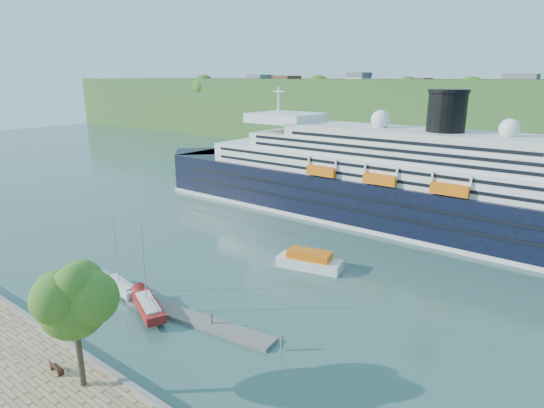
{
  "coord_description": "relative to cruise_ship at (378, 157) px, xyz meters",
  "views": [
    {
      "loc": [
        38.13,
        -17.53,
        24.68
      ],
      "look_at": [
        0.99,
        30.0,
        7.79
      ],
      "focal_mm": 30.0,
      "sensor_mm": 36.0,
      "label": 1
    }
  ],
  "objects": [
    {
      "name": "far_hillside",
      "position": [
        -4.95,
        90.37,
        0.5
      ],
      "size": [
        400.0,
        50.0,
        24.0
      ],
      "primitive_type": "cube",
      "color": "#2F5622",
      "rests_on": "ground"
    },
    {
      "name": "sailboat_red",
      "position": [
        -4.16,
        -45.84,
        -6.55
      ],
      "size": [
        7.88,
        4.97,
        9.9
      ],
      "primitive_type": null,
      "rotation": [
        0.0,
        0.0,
        -0.4
      ],
      "color": "maroon",
      "rests_on": "ground"
    },
    {
      "name": "tender_launch",
      "position": [
        2.47,
        -24.74,
        -10.29
      ],
      "size": [
        9.18,
        4.89,
        2.41
      ],
      "primitive_type": null,
      "rotation": [
        0.0,
        0.0,
        0.23
      ],
      "color": "orange",
      "rests_on": "ground"
    },
    {
      "name": "ground",
      "position": [
        -4.95,
        -54.63,
        -11.5
      ],
      "size": [
        400.0,
        400.0,
        0.0
      ],
      "primitive_type": "plane",
      "color": "#31574E",
      "rests_on": "ground"
    },
    {
      "name": "quay_coping",
      "position": [
        -4.95,
        -54.83,
        -10.35
      ],
      "size": [
        220.0,
        0.5,
        0.3
      ],
      "primitive_type": "cube",
      "color": "slate",
      "rests_on": "promenade"
    },
    {
      "name": "sailboat_white_near",
      "position": [
        -10.88,
        -44.62,
        -7.08
      ],
      "size": [
        7.03,
        2.74,
        8.85
      ],
      "primitive_type": null,
      "rotation": [
        0.0,
        0.0,
        -0.13
      ],
      "color": "silver",
      "rests_on": "ground"
    },
    {
      "name": "promenade_tree",
      "position": [
        2.23,
        -57.0,
        -4.79
      ],
      "size": [
        6.89,
        6.89,
        11.41
      ],
      "primitive_type": null,
      "color": "#3C6B1C",
      "rests_on": "promenade"
    },
    {
      "name": "cruise_ship",
      "position": [
        0.0,
        0.0,
        0.0
      ],
      "size": [
        102.42,
        14.92,
        23.0
      ],
      "primitive_type": null,
      "rotation": [
        0.0,
        0.0,
        -0.0
      ],
      "color": "black",
      "rests_on": "ground"
    },
    {
      "name": "floating_pontoon",
      "position": [
        0.8,
        -43.61,
        -11.29
      ],
      "size": [
        18.61,
        4.61,
        0.41
      ],
      "primitive_type": null,
      "rotation": [
        0.0,
        0.0,
        0.13
      ],
      "color": "slate",
      "rests_on": "ground"
    },
    {
      "name": "park_bench",
      "position": [
        -0.94,
        -57.48,
        -9.99
      ],
      "size": [
        1.6,
        0.71,
        1.01
      ],
      "primitive_type": null,
      "rotation": [
        0.0,
        0.0,
        -0.04
      ],
      "color": "#462514",
      "rests_on": "promenade"
    }
  ]
}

